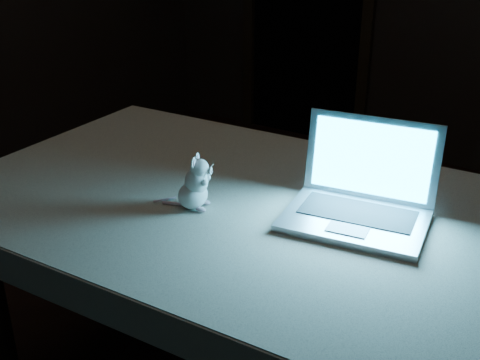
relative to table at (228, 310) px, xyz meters
The scene contains 4 objects.
table is the anchor object (origin of this frame).
tablecloth 0.39m from the table, 14.57° to the right, with size 1.69×1.12×0.11m, color beige, non-canonical shape.
laptop 0.69m from the table, ahead, with size 0.39×0.34×0.26m, color #B2B2B7, non-canonical shape.
plush_mouse 0.53m from the table, 106.36° to the right, with size 0.12×0.12×0.16m, color silver, non-canonical shape.
Camera 1 is at (0.98, -1.58, 1.66)m, focal length 45.00 mm.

